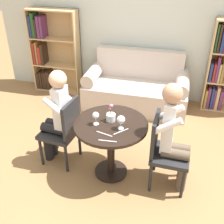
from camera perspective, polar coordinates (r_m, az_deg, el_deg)
ground_plane at (r=3.58m, az=-0.20°, el=-12.05°), size 16.00×16.00×0.00m
back_wall at (r=4.85m, az=6.45°, el=17.97°), size 5.20×0.05×2.70m
round_table at (r=3.22m, az=-0.22°, el=-4.82°), size 0.84×0.84×0.73m
couch at (r=4.81m, az=4.95°, el=4.70°), size 1.71×0.80×0.92m
bookshelf_left at (r=5.36m, az=-12.42°, el=11.92°), size 0.87×0.28×1.50m
chair_left at (r=3.49m, az=-9.76°, el=-3.47°), size 0.47×0.47×0.90m
chair_right at (r=3.18m, az=10.57°, el=-7.41°), size 0.43×0.43×0.90m
person_left at (r=3.44m, az=-11.24°, el=-0.69°), size 0.44×0.37×1.26m
person_right at (r=3.06m, az=12.51°, el=-4.78°), size 0.42×0.35×1.30m
wine_glass_left at (r=3.06m, az=-3.33°, el=-0.76°), size 0.08×0.08×0.15m
wine_glass_right at (r=2.98m, az=1.83°, el=-1.60°), size 0.09×0.09×0.16m
flower_vase at (r=3.14m, az=-0.25°, el=-0.82°), size 0.11×0.11×0.21m
knife_left_setting at (r=2.96m, az=-1.57°, el=-4.44°), size 0.19×0.06×0.00m
fork_left_setting at (r=2.86m, az=-0.92°, el=-5.88°), size 0.19×0.02×0.00m
knife_right_setting at (r=3.00m, az=1.84°, el=-3.97°), size 0.14×0.15×0.00m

